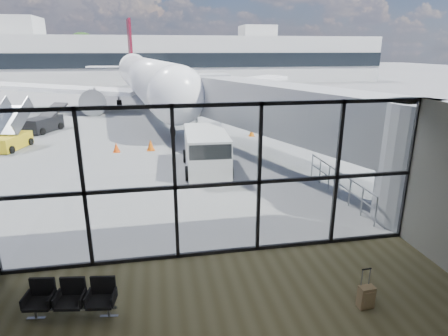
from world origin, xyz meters
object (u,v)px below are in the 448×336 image
object	(u,v)px
belt_loader	(44,123)
mobile_stairs	(8,139)
seating_row	(72,296)
suitcase	(366,297)
service_van	(206,151)
airliner	(145,78)

from	to	relation	value
belt_loader	mobile_stairs	size ratio (longest dim) A/B	1.14
seating_row	suitcase	world-z (taller)	suitcase
service_van	mobile_stairs	world-z (taller)	mobile_stairs
seating_row	mobile_stairs	world-z (taller)	mobile_stairs
airliner	service_van	distance (m)	23.05
belt_loader	mobile_stairs	bearing A→B (deg)	-75.20
suitcase	mobile_stairs	distance (m)	22.24
belt_loader	seating_row	bearing A→B (deg)	-50.78
seating_row	airliner	distance (m)	32.93
service_van	belt_loader	bearing A→B (deg)	135.18
airliner	mobile_stairs	world-z (taller)	airliner
service_van	seating_row	bearing A→B (deg)	-111.26
seating_row	belt_loader	xyz separation A→B (m)	(-6.05, 21.62, 0.12)
seating_row	mobile_stairs	bearing A→B (deg)	120.45
suitcase	belt_loader	world-z (taller)	belt_loader
service_van	airliner	bearing A→B (deg)	100.71
service_van	belt_loader	size ratio (longest dim) A/B	1.11
airliner	belt_loader	xyz separation A→B (m)	(-7.39, -11.19, -2.39)
seating_row	mobile_stairs	distance (m)	17.96
service_van	mobile_stairs	xyz separation A→B (m)	(-11.32, 6.55, -0.44)
airliner	mobile_stairs	bearing A→B (deg)	-124.23
belt_loader	suitcase	bearing A→B (deg)	-36.97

